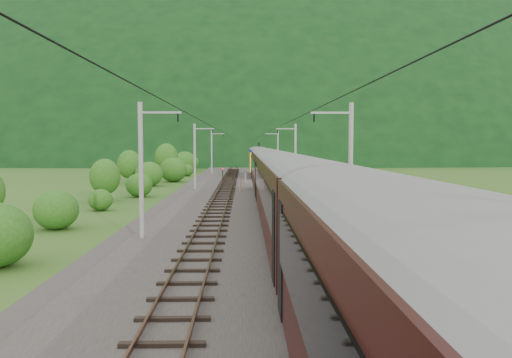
{
  "coord_description": "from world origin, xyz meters",
  "views": [
    {
      "loc": [
        -0.13,
        -29.44,
        5.89
      ],
      "look_at": [
        0.97,
        16.66,
        2.6
      ],
      "focal_mm": 35.0,
      "sensor_mm": 36.0,
      "label": 1
    }
  ],
  "objects": [
    {
      "name": "mountain_main",
      "position": [
        0.0,
        260.0,
        0.0
      ],
      "size": [
        504.0,
        360.0,
        244.0
      ],
      "primitive_type": "ellipsoid",
      "color": "black",
      "rests_on": "ground"
    },
    {
      "name": "track_right",
      "position": [
        2.4,
        10.0,
        0.37
      ],
      "size": [
        2.4,
        220.0,
        0.27
      ],
      "color": "brown",
      "rests_on": "railbed"
    },
    {
      "name": "catenary_right",
      "position": [
        6.12,
        32.0,
        4.5
      ],
      "size": [
        2.54,
        192.28,
        8.0
      ],
      "color": "gray",
      "rests_on": "railbed"
    },
    {
      "name": "railbed",
      "position": [
        0.0,
        10.0,
        0.15
      ],
      "size": [
        14.0,
        220.0,
        0.3
      ],
      "primitive_type": "cube",
      "color": "#38332D",
      "rests_on": "ground"
    },
    {
      "name": "vegetation_right",
      "position": [
        11.75,
        -4.24,
        1.35
      ],
      "size": [
        6.39,
        106.64,
        3.23
      ],
      "color": "#1F4D14",
      "rests_on": "ground"
    },
    {
      "name": "vegetation_left",
      "position": [
        -12.92,
        26.51,
        2.13
      ],
      "size": [
        13.38,
        146.05,
        5.93
      ],
      "color": "#1F4D14",
      "rests_on": "ground"
    },
    {
      "name": "catenary_left",
      "position": [
        -6.12,
        32.0,
        4.5
      ],
      "size": [
        2.54,
        192.28,
        8.0
      ],
      "color": "gray",
      "rests_on": "railbed"
    },
    {
      "name": "hazard_post_far",
      "position": [
        0.06,
        40.0,
        1.09
      ],
      "size": [
        0.17,
        0.17,
        1.57
      ],
      "primitive_type": "cylinder",
      "color": "red",
      "rests_on": "railbed"
    },
    {
      "name": "ground",
      "position": [
        0.0,
        0.0,
        0.0
      ],
      "size": [
        600.0,
        600.0,
        0.0
      ],
      "primitive_type": "plane",
      "color": "#255119",
      "rests_on": "ground"
    },
    {
      "name": "mountain_ridge",
      "position": [
        -120.0,
        300.0,
        0.0
      ],
      "size": [
        336.0,
        280.0,
        132.0
      ],
      "primitive_type": "ellipsoid",
      "color": "black",
      "rests_on": "ground"
    },
    {
      "name": "track_left",
      "position": [
        -2.4,
        10.0,
        0.37
      ],
      "size": [
        2.4,
        220.0,
        0.27
      ],
      "color": "brown",
      "rests_on": "railbed"
    },
    {
      "name": "train",
      "position": [
        2.4,
        -3.14,
        3.88
      ],
      "size": [
        3.33,
        132.65,
        5.8
      ],
      "color": "black",
      "rests_on": "ground"
    },
    {
      "name": "overhead_wires",
      "position": [
        0.0,
        10.0,
        7.1
      ],
      "size": [
        4.83,
        198.0,
        0.03
      ],
      "color": "black",
      "rests_on": "ground"
    },
    {
      "name": "hazard_post_near",
      "position": [
        -0.56,
        28.73,
        1.05
      ],
      "size": [
        0.16,
        0.16,
        1.5
      ],
      "primitive_type": "cylinder",
      "color": "red",
      "rests_on": "railbed"
    },
    {
      "name": "signal",
      "position": [
        -3.29,
        44.3,
        1.44
      ],
      "size": [
        0.22,
        0.22,
        1.94
      ],
      "color": "black",
      "rests_on": "railbed"
    }
  ]
}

